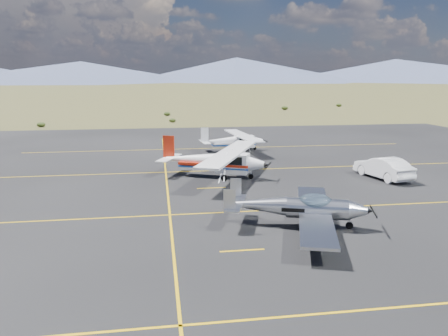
# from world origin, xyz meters

# --- Properties ---
(ground) EXTENTS (1600.00, 1600.00, 0.00)m
(ground) POSITION_xyz_m (0.00, 0.00, 0.00)
(ground) COLOR #383D1C
(ground) RESTS_ON ground
(apron) EXTENTS (72.00, 72.00, 0.02)m
(apron) POSITION_xyz_m (0.00, 7.00, 0.00)
(apron) COLOR black
(apron) RESTS_ON ground
(aircraft_low_wing) EXTENTS (7.18, 9.74, 2.13)m
(aircraft_low_wing) POSITION_xyz_m (0.47, -0.90, 1.02)
(aircraft_low_wing) COLOR silver
(aircraft_low_wing) RESTS_ON apron
(aircraft_cessna) EXTENTS (8.68, 11.54, 3.02)m
(aircraft_cessna) POSITION_xyz_m (-2.37, 10.78, 1.34)
(aircraft_cessna) COLOR white
(aircraft_cessna) RESTS_ON apron
(aircraft_plain) EXTENTS (5.89, 9.77, 2.46)m
(aircraft_plain) POSITION_xyz_m (1.05, 22.04, 1.10)
(aircraft_plain) COLOR white
(aircraft_plain) RESTS_ON apron
(sedan) EXTENTS (2.73, 5.18, 1.62)m
(sedan) POSITION_xyz_m (10.00, 8.45, 0.82)
(sedan) COLOR white
(sedan) RESTS_ON apron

